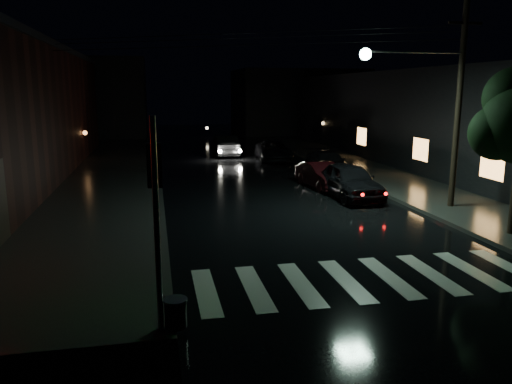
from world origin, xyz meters
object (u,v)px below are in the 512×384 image
oncoming_car (225,145)px  parked_car_c (328,162)px  parked_car_a (349,181)px  parked_car_b (322,175)px  parked_car_d (274,151)px

oncoming_car → parked_car_c: bearing=118.3°
parked_car_a → parked_car_b: bearing=99.9°
parked_car_d → oncoming_car: oncoming_car is taller
parked_car_a → oncoming_car: size_ratio=1.00×
parked_car_b → parked_car_d: parked_car_d is taller
parked_car_b → parked_car_d: (0.00, 10.16, 0.03)m
parked_car_b → oncoming_car: (-2.96, 13.33, 0.12)m
parked_car_c → parked_car_d: parked_car_d is taller
parked_car_c → oncoming_car: size_ratio=0.95×
parked_car_c → parked_car_d: size_ratio=0.92×
parked_car_b → parked_car_c: size_ratio=0.88×
parked_car_b → parked_car_d: 10.16m
parked_car_a → oncoming_car: 16.14m
parked_car_a → oncoming_car: parked_car_a is taller
parked_car_d → oncoming_car: (-2.96, 3.17, 0.09)m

